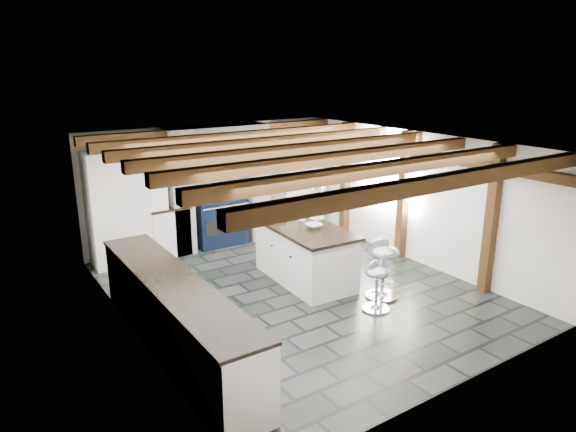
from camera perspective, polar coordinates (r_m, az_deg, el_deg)
ground at (r=8.06m, az=0.99°, el=-8.31°), size 6.00×6.00×0.00m
room_shell at (r=8.57m, az=-7.73°, el=0.64°), size 6.00×6.03×6.00m
range_cooker at (r=10.08m, az=-7.64°, el=-0.52°), size 1.00×0.63×0.99m
kitchen_island at (r=8.28m, az=1.91°, el=-4.14°), size 1.05×1.88×1.21m
bar_stool_near at (r=7.79m, az=10.54°, el=-4.98°), size 0.59×0.59×0.91m
bar_stool_far at (r=7.40m, az=9.80°, el=-7.02°), size 0.46×0.46×0.73m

